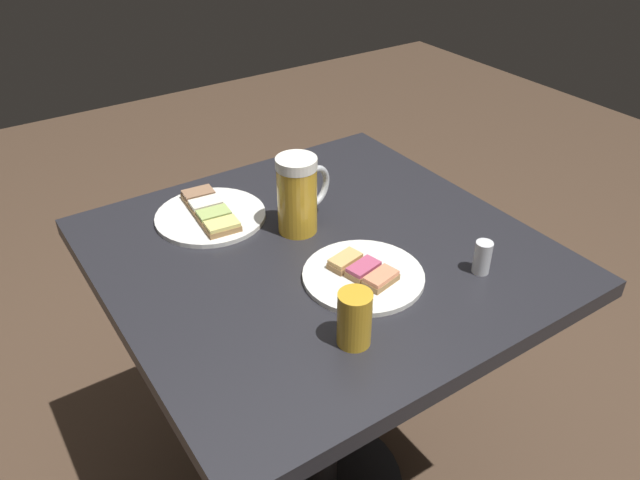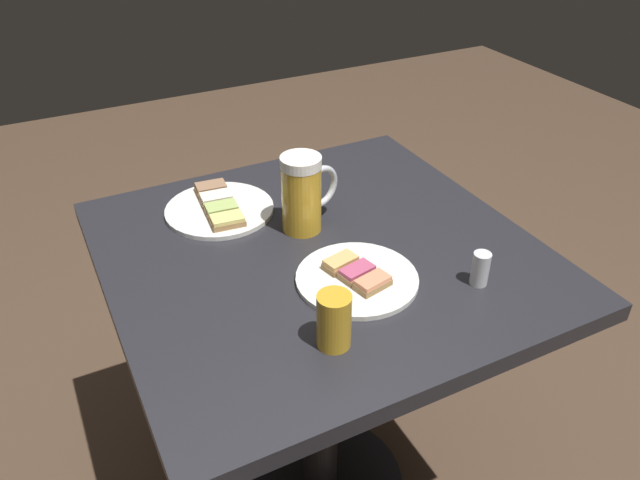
# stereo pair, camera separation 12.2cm
# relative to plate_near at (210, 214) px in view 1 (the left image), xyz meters

# --- Properties ---
(cafe_table) EXTENTS (0.82, 0.81, 0.77)m
(cafe_table) POSITION_rel_plate_near_xyz_m (-0.13, 0.23, -0.16)
(cafe_table) COLOR black
(cafe_table) RESTS_ON ground_plane
(plate_near) EXTENTS (0.24, 0.24, 0.03)m
(plate_near) POSITION_rel_plate_near_xyz_m (0.00, 0.00, 0.00)
(plate_near) COLOR white
(plate_near) RESTS_ON cafe_table
(plate_far) EXTENTS (0.23, 0.23, 0.03)m
(plate_far) POSITION_rel_plate_near_xyz_m (-0.14, 0.35, -0.00)
(plate_far) COLOR white
(plate_far) RESTS_ON cafe_table
(beer_mug) EXTENTS (0.14, 0.08, 0.16)m
(beer_mug) POSITION_rel_plate_near_xyz_m (-0.14, 0.14, 0.07)
(beer_mug) COLOR gold
(beer_mug) RESTS_ON cafe_table
(beer_glass_small) EXTENTS (0.06, 0.06, 0.10)m
(beer_glass_small) POSITION_rel_plate_near_xyz_m (-0.03, 0.48, 0.04)
(beer_glass_small) COLOR gold
(beer_glass_small) RESTS_ON cafe_table
(salt_shaker) EXTENTS (0.03, 0.03, 0.07)m
(salt_shaker) POSITION_rel_plate_near_xyz_m (-0.34, 0.46, 0.02)
(salt_shaker) COLOR silver
(salt_shaker) RESTS_ON cafe_table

